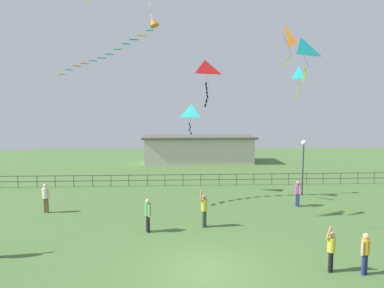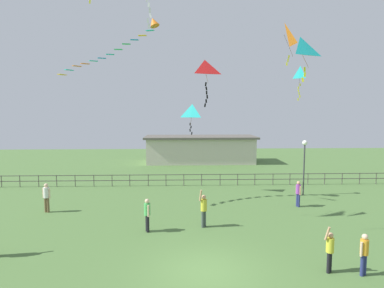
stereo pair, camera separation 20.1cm
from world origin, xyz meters
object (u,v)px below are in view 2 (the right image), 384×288
(kite_1, at_px, (300,50))
(kite_6, at_px, (205,71))
(person_6, at_px, (204,208))
(lamppost, at_px, (304,155))
(person_1, at_px, (46,196))
(kite_3, at_px, (300,74))
(kite_5, at_px, (284,36))
(person_4, at_px, (330,249))
(person_5, at_px, (298,192))
(person_0, at_px, (147,213))
(kite_0, at_px, (192,112))
(person_3, at_px, (364,252))
(streamer_kite, at_px, (145,28))

(kite_1, relative_size, kite_6, 0.78)
(person_6, distance_m, kite_6, 7.22)
(lamppost, relative_size, person_1, 2.27)
(kite_3, relative_size, kite_5, 1.05)
(person_4, bearing_deg, kite_1, 96.53)
(person_1, distance_m, kite_3, 19.68)
(kite_5, bearing_deg, person_6, -144.75)
(kite_1, bearing_deg, person_5, 67.74)
(lamppost, relative_size, person_5, 2.42)
(person_0, bearing_deg, person_4, -31.09)
(lamppost, height_order, person_1, lamppost)
(kite_1, bearing_deg, person_4, -83.47)
(kite_6, bearing_deg, person_5, 19.86)
(kite_0, bearing_deg, person_0, -108.45)
(kite_1, relative_size, kite_5, 0.75)
(lamppost, bearing_deg, kite_6, -146.66)
(kite_5, distance_m, kite_6, 6.10)
(lamppost, bearing_deg, person_4, -106.70)
(person_3, distance_m, kite_3, 15.95)
(person_1, bearing_deg, lamppost, 11.05)
(person_1, bearing_deg, person_6, -16.97)
(person_6, bearing_deg, person_3, -43.27)
(person_1, distance_m, person_5, 15.37)
(person_3, xyz_separation_m, person_4, (-1.14, 0.27, 0.00))
(person_3, bearing_deg, kite_1, 115.41)
(person_1, height_order, kite_3, kite_3)
(kite_1, bearing_deg, kite_6, 140.53)
(kite_1, bearing_deg, person_0, 167.55)
(kite_3, height_order, kite_5, kite_5)
(person_6, bearing_deg, kite_3, 46.63)
(person_4, xyz_separation_m, kite_0, (-4.65, 11.91, 5.06))
(person_4, bearing_deg, person_0, 148.91)
(person_6, bearing_deg, kite_6, 84.19)
(person_6, distance_m, streamer_kite, 11.68)
(kite_6, bearing_deg, kite_0, 94.26)
(person_5, height_order, kite_0, kite_0)
(lamppost, height_order, person_4, lamppost)
(person_5, height_order, person_6, person_6)
(person_4, bearing_deg, person_1, 150.35)
(person_0, relative_size, kite_3, 0.64)
(lamppost, distance_m, person_1, 17.18)
(kite_1, bearing_deg, kite_5, 78.76)
(lamppost, height_order, streamer_kite, streamer_kite)
(person_4, bearing_deg, kite_0, 111.32)
(person_0, bearing_deg, kite_1, -12.45)
(kite_5, xyz_separation_m, streamer_kite, (-8.50, 0.97, 0.64))
(person_1, distance_m, kite_1, 15.96)
(person_6, distance_m, kite_1, 8.86)
(person_3, bearing_deg, kite_3, 79.45)
(person_1, height_order, person_3, person_1)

